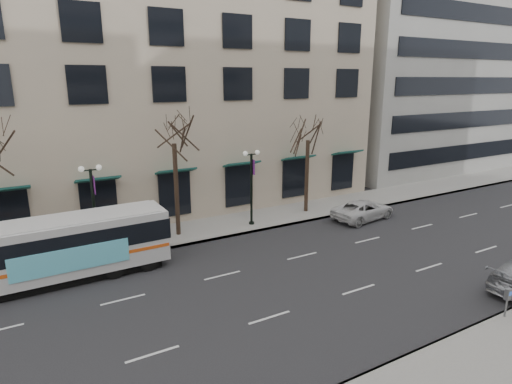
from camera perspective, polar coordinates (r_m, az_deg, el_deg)
ground at (r=20.49m, az=-1.65°, el=-13.50°), size 160.00×160.00×0.00m
sidewalk_far at (r=29.93m, az=-1.35°, el=-3.98°), size 80.00×4.00×0.15m
building_hotel at (r=37.57m, az=-20.81°, el=17.39°), size 40.00×20.00×24.00m
building_office at (r=55.33m, az=19.11°, el=22.15°), size 25.00×20.00×35.00m
tree_far_mid at (r=26.29m, az=-10.96°, el=8.41°), size 3.60×3.60×8.55m
tree_far_right at (r=31.04m, az=6.99°, el=8.62°), size 3.60×3.60×8.06m
lamp_post_left at (r=25.31m, az=-20.79°, el=-1.70°), size 1.22×0.45×5.21m
lamp_post_right at (r=28.46m, az=-0.60°, el=1.05°), size 1.22×0.45×5.21m
city_bus at (r=23.17m, az=-26.04°, el=-6.93°), size 11.70×2.72×3.16m
white_pickup at (r=31.48m, az=14.10°, el=-2.31°), size 5.21×2.93×1.38m
pay_station at (r=20.84m, az=30.55°, el=-11.92°), size 0.28×0.20×1.27m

